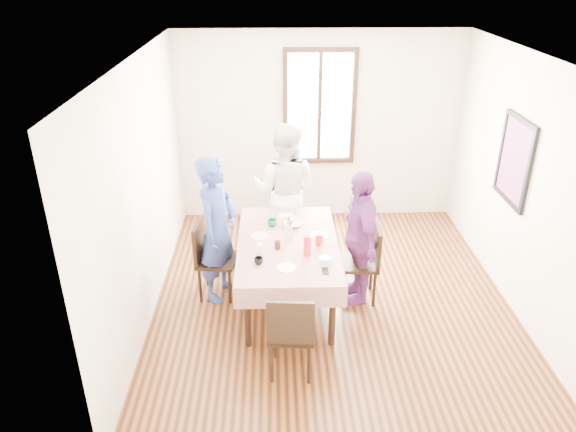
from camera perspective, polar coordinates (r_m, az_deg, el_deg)
The scene contains 31 objects.
ground at distance 6.32m, azimuth 4.59°, elevation -8.60°, with size 4.50×4.50×0.00m, color black.
back_wall at distance 7.78m, azimuth 3.28°, elevation 9.28°, with size 4.00×4.00×0.00m, color beige.
right_wall at distance 6.22m, azimuth 23.72°, elevation 2.69°, with size 4.50×4.50×0.00m, color beige.
window_frame at distance 7.68m, azimuth 3.35°, elevation 11.38°, with size 1.02×0.06×1.62m, color black.
window_pane at distance 7.69m, azimuth 3.34°, elevation 11.40°, with size 0.90×0.02×1.50m, color white.
art_poster at distance 6.40m, azimuth 22.83°, elevation 5.41°, with size 0.04×0.76×0.96m, color red.
dining_table at distance 6.06m, azimuth -0.01°, elevation -5.97°, with size 0.96×1.66×0.75m, color black.
tablecloth at distance 5.86m, azimuth -0.01°, elevation -2.81°, with size 1.08×1.78×0.01m, color #590200.
chair_left at distance 6.18m, azimuth -7.51°, elevation -4.63°, with size 0.42×0.42×0.91m, color black.
chair_right at distance 6.13m, azimuth 7.50°, elevation -4.92°, with size 0.42×0.42×0.91m, color black.
chair_far at distance 7.02m, azimuth -0.27°, elevation -0.47°, with size 0.42×0.42×0.91m, color black.
chair_near at distance 5.07m, azimuth 0.34°, elevation -12.04°, with size 0.42×0.42×0.91m, color black.
person_left at distance 5.99m, azimuth -7.52°, elevation -1.45°, with size 0.61×0.40×1.68m, color navy.
person_far at distance 6.82m, azimuth -0.27°, elevation 2.64°, with size 0.85×0.67×1.76m, color silver.
person_right at distance 5.97m, azimuth 7.48°, elevation -2.25°, with size 0.91×0.38×1.56m, color #6F3076.
mug_black at distance 5.45m, azimuth -3.12°, elevation -4.74°, with size 0.09×0.09×0.07m, color black.
mug_flag at distance 5.79m, azimuth 3.28°, elevation -2.66°, with size 0.10×0.10×0.09m, color red.
mug_green at distance 6.18m, azimuth -1.66°, elevation -0.71°, with size 0.11×0.11×0.08m, color #0C7226.
serving_bowl at distance 6.19m, azimuth 0.54°, elevation -0.84°, with size 0.21×0.21×0.05m, color white.
juice_carton at distance 5.56m, azimuth 2.04°, elevation -3.13°, with size 0.07×0.07×0.23m, color red.
butter_tub at distance 5.46m, azimuth 3.96°, elevation -4.81°, with size 0.12×0.12×0.06m, color white.
jam_jar at distance 5.71m, azimuth -1.12°, elevation -3.09°, with size 0.06×0.06×0.09m, color black.
drinking_glass at distance 5.64m, azimuth -2.95°, elevation -3.42°, with size 0.07×0.07×0.10m, color silver.
smartphone at distance 5.35m, azimuth 3.95°, elevation -5.84°, with size 0.06×0.13×0.01m, color black.
flower_vase at distance 5.89m, azimuth 0.08°, elevation -1.73°, with size 0.08×0.08×0.16m, color silver.
plate_left at distance 5.98m, azimuth -2.97°, elevation -2.13°, with size 0.20×0.20×0.01m, color white.
plate_right at distance 5.98m, azimuth 3.24°, elevation -2.10°, with size 0.20×0.20×0.01m, color white.
plate_far at distance 6.41m, azimuth -0.20°, elevation -0.05°, with size 0.20×0.20×0.01m, color white.
plate_near at distance 5.39m, azimuth -0.19°, elevation -5.49°, with size 0.20×0.20×0.01m, color white.
butter_lid at distance 5.44m, azimuth 3.97°, elevation -4.48°, with size 0.12×0.12×0.01m, color blue.
flower_bunch at distance 5.83m, azimuth 0.08°, elevation -0.62°, with size 0.09×0.09×0.10m, color yellow, non-canonical shape.
Camera 1 is at (-0.64, -5.17, 3.58)m, focal length 33.69 mm.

